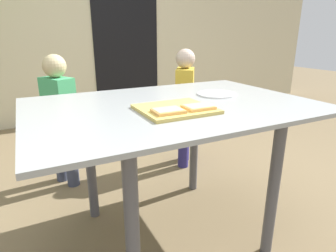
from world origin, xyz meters
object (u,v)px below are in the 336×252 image
pizza_slice_near_left (168,111)px  child_left (60,114)px  dining_table (173,124)px  child_right (185,102)px  pizza_slice_near_right (198,107)px  plate_white_right (217,94)px  cutting_board (175,109)px

pizza_slice_near_left → child_left: size_ratio=0.14×
dining_table → child_left: bearing=117.2°
dining_table → child_right: 0.95m
pizza_slice_near_right → pizza_slice_near_left: same height
pizza_slice_near_right → pizza_slice_near_left: 0.15m
plate_white_right → cutting_board: bearing=-152.0°
pizza_slice_near_left → plate_white_right: pizza_slice_near_left is taller
dining_table → child_right: (0.53, 0.79, -0.10)m
plate_white_right → child_left: child_left is taller
dining_table → child_left: 1.01m
dining_table → child_right: bearing=56.1°
child_right → pizza_slice_near_left: bearing=-123.7°
dining_table → pizza_slice_near_right: size_ratio=10.95×
cutting_board → child_right: 1.11m
cutting_board → pizza_slice_near_left: size_ratio=2.45×
pizza_slice_near_right → plate_white_right: 0.40m
child_left → child_right: size_ratio=0.98×
dining_table → pizza_slice_near_right: (0.02, -0.20, 0.13)m
dining_table → cutting_board: 0.19m
pizza_slice_near_right → child_left: child_left is taller
dining_table → pizza_slice_near_right: bearing=-83.3°
pizza_slice_near_left → plate_white_right: (0.45, 0.27, -0.02)m
child_right → pizza_slice_near_right: bearing=-117.1°
plate_white_right → pizza_slice_near_right: bearing=-138.0°
plate_white_right → child_left: 1.16m
pizza_slice_near_right → child_left: (-0.48, 1.09, -0.24)m
dining_table → child_right: child_right is taller
pizza_slice_near_left → dining_table: bearing=56.9°
pizza_slice_near_right → plate_white_right: pizza_slice_near_right is taller
child_left → pizza_slice_near_left: bearing=-73.1°
plate_white_right → child_right: bearing=73.9°
cutting_board → child_right: bearing=57.4°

